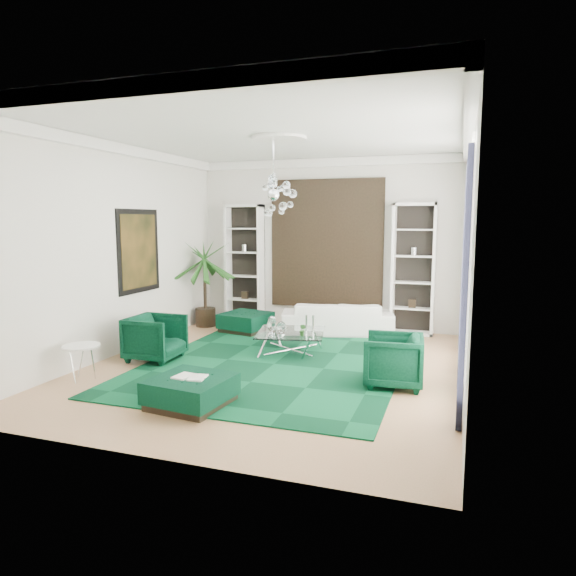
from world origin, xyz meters
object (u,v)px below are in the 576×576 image
(ottoman_front, at_px, (191,392))
(side_table, at_px, (82,363))
(sofa, at_px, (337,318))
(armchair_left, at_px, (155,338))
(palm, at_px, (205,272))
(armchair_right, at_px, (393,360))
(ottoman_side, at_px, (246,322))
(coffee_table, at_px, (291,343))

(ottoman_front, distance_m, side_table, 2.18)
(sofa, xyz_separation_m, side_table, (-2.98, -4.40, -0.08))
(armchair_left, xyz_separation_m, side_table, (-0.44, -1.34, -0.13))
(side_table, height_order, palm, palm)
(armchair_right, relative_size, side_table, 1.53)
(armchair_left, bearing_deg, sofa, -40.78)
(ottoman_side, xyz_separation_m, ottoman_front, (1.11, -4.40, -0.02))
(ottoman_side, bearing_deg, armchair_right, -37.44)
(sofa, bearing_deg, palm, -11.26)
(sofa, bearing_deg, side_table, 41.23)
(sofa, distance_m, armchair_left, 3.98)
(sofa, bearing_deg, armchair_right, 102.08)
(sofa, bearing_deg, ottoman_side, -2.02)
(sofa, height_order, coffee_table, sofa)
(sofa, xyz_separation_m, ottoman_front, (-0.84, -4.84, -0.15))
(sofa, distance_m, ottoman_front, 4.92)
(ottoman_side, relative_size, palm, 0.37)
(ottoman_side, relative_size, side_table, 1.69)
(sofa, xyz_separation_m, armchair_right, (1.59, -3.15, 0.04))
(armchair_right, bearing_deg, sofa, -158.21)
(armchair_left, bearing_deg, ottoman_side, -13.69)
(armchair_left, distance_m, armchair_right, 4.13)
(coffee_table, distance_m, ottoman_side, 2.12)
(armchair_right, distance_m, ottoman_front, 2.97)
(armchair_right, bearing_deg, ottoman_side, -132.41)
(armchair_right, bearing_deg, armchair_left, -96.22)
(palm, bearing_deg, sofa, 3.42)
(ottoman_side, distance_m, side_table, 4.09)
(armchair_left, distance_m, ottoman_side, 2.69)
(armchair_right, relative_size, ottoman_front, 0.89)
(armchair_right, xyz_separation_m, side_table, (-4.57, -1.25, -0.12))
(ottoman_front, height_order, palm, palm)
(coffee_table, bearing_deg, ottoman_front, -98.17)
(sofa, height_order, palm, palm)
(sofa, height_order, ottoman_side, sofa)
(armchair_left, xyz_separation_m, ottoman_front, (1.70, -1.78, -0.21))
(ottoman_front, xyz_separation_m, side_table, (-2.13, 0.44, 0.07))
(armchair_left, height_order, ottoman_side, armchair_left)
(ottoman_side, relative_size, ottoman_front, 0.97)
(armchair_left, relative_size, armchair_right, 1.03)
(ottoman_front, xyz_separation_m, palm, (-2.23, 4.66, 1.07))
(coffee_table, xyz_separation_m, ottoman_side, (-1.53, 1.46, 0.00))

